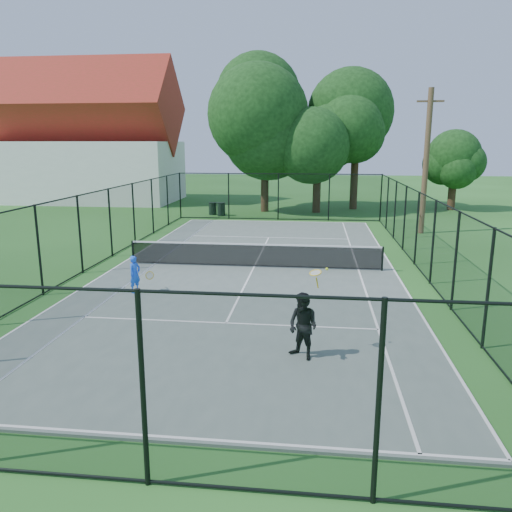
# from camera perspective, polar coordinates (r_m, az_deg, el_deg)

# --- Properties ---
(ground) EXTENTS (120.00, 120.00, 0.00)m
(ground) POSITION_cam_1_polar(r_m,az_deg,el_deg) (19.94, -0.22, -1.43)
(ground) COLOR #24551D
(tennis_court) EXTENTS (11.00, 24.00, 0.06)m
(tennis_court) POSITION_cam_1_polar(r_m,az_deg,el_deg) (19.93, -0.22, -1.34)
(tennis_court) COLOR #55645D
(tennis_court) RESTS_ON ground
(tennis_net) EXTENTS (10.08, 0.08, 0.95)m
(tennis_net) POSITION_cam_1_polar(r_m,az_deg,el_deg) (19.81, -0.22, 0.19)
(tennis_net) COLOR black
(tennis_net) RESTS_ON tennis_court
(fence) EXTENTS (13.10, 26.10, 3.00)m
(fence) POSITION_cam_1_polar(r_m,az_deg,el_deg) (19.62, -0.23, 2.82)
(fence) COLOR black
(fence) RESTS_ON ground
(tree_near_left) EXTENTS (7.72, 7.72, 10.06)m
(tree_near_left) POSITION_cam_1_polar(r_m,az_deg,el_deg) (36.34, 1.03, 14.85)
(tree_near_left) COLOR #332114
(tree_near_left) RESTS_ON ground
(tree_near_mid) EXTENTS (5.62, 5.62, 7.35)m
(tree_near_mid) POSITION_cam_1_polar(r_m,az_deg,el_deg) (36.03, 7.08, 12.12)
(tree_near_mid) COLOR #332114
(tree_near_mid) RESTS_ON ground
(tree_near_right) EXTENTS (6.45, 6.45, 8.90)m
(tree_near_right) POSITION_cam_1_polar(r_m,az_deg,el_deg) (38.39, 11.38, 13.70)
(tree_near_right) COLOR #332114
(tree_near_right) RESTS_ON ground
(tree_far_right) EXTENTS (3.97, 3.97, 5.25)m
(tree_far_right) POSITION_cam_1_polar(r_m,az_deg,el_deg) (39.96, 21.72, 9.55)
(tree_far_right) COLOR #332114
(tree_far_right) RESTS_ON ground
(building) EXTENTS (15.30, 8.15, 11.87)m
(building) POSITION_cam_1_polar(r_m,az_deg,el_deg) (45.50, -18.89, 12.18)
(building) COLOR silver
(building) RESTS_ON ground
(trash_bin_left) EXTENTS (0.58, 0.58, 0.86)m
(trash_bin_left) POSITION_cam_1_polar(r_m,az_deg,el_deg) (34.99, -4.97, 5.44)
(trash_bin_left) COLOR black
(trash_bin_left) RESTS_ON ground
(trash_bin_right) EXTENTS (0.58, 0.58, 0.91)m
(trash_bin_right) POSITION_cam_1_polar(r_m,az_deg,el_deg) (34.43, -4.00, 5.37)
(trash_bin_right) COLOR black
(trash_bin_right) RESTS_ON ground
(utility_pole) EXTENTS (1.40, 0.30, 7.73)m
(utility_pole) POSITION_cam_1_polar(r_m,az_deg,el_deg) (28.82, 18.86, 10.20)
(utility_pole) COLOR #4C3823
(utility_pole) RESTS_ON ground
(player_blue) EXTENTS (0.82, 0.53, 1.23)m
(player_blue) POSITION_cam_1_polar(r_m,az_deg,el_deg) (16.92, -13.65, -2.04)
(player_blue) COLOR blue
(player_blue) RESTS_ON tennis_court
(player_black) EXTENTS (1.02, 1.04, 2.03)m
(player_black) POSITION_cam_1_polar(r_m,az_deg,el_deg) (11.50, 5.40, -7.97)
(player_black) COLOR black
(player_black) RESTS_ON tennis_court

